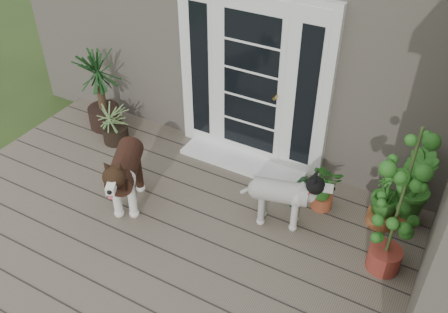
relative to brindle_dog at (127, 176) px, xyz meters
The scene contains 13 objects.
deck 1.31m from the brindle_dog, 37.01° to the right, with size 6.20×4.60×0.12m, color #6B5B4C.
door_unit 1.79m from the brindle_dog, 61.84° to the left, with size 1.90×0.14×2.15m, color white.
door_step 1.53m from the brindle_dog, 58.19° to the left, with size 1.60×0.40×0.05m, color white.
brindle_dog is the anchor object (origin of this frame).
white_dog 1.69m from the brindle_dog, 18.44° to the left, with size 0.33×0.77×0.64m, color silver, non-canonical shape.
spider_plant 1.27m from the brindle_dog, 135.98° to the left, with size 0.56×0.56×0.59m, color #99B972, non-canonical shape.
yucca 1.69m from the brindle_dog, 139.22° to the left, with size 0.81×0.81×1.17m, color black, non-canonical shape.
herb_a 2.17m from the brindle_dog, 27.36° to the left, with size 0.38×0.38×0.48m, color #214E16.
herb_b 3.03m from the brindle_dog, 23.29° to the left, with size 0.46×0.46×0.69m, color #29611B.
herb_c 2.78m from the brindle_dog, 22.24° to the left, with size 0.37×0.37×0.57m, color #2D611B.
sapling 2.83m from the brindle_dog, ahead, with size 0.51×0.51×1.72m, color #26621C, non-canonical shape.
clog_left 1.90m from the brindle_dog, 30.67° to the left, with size 0.14×0.31×0.09m, color #15361F, non-canonical shape.
clog_right 2.01m from the brindle_dog, 36.85° to the left, with size 0.12×0.27×0.08m, color black, non-canonical shape.
Camera 1 is at (1.95, -1.95, 3.92)m, focal length 39.26 mm.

